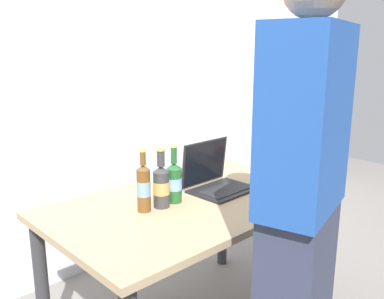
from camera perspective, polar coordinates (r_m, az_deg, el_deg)
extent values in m
cube|color=#9E8460|center=(2.04, -0.09, -7.31)|extent=(1.38, 0.84, 0.03)
cylinder|color=#2D2D30|center=(2.45, 17.14, -13.52)|extent=(0.06, 0.06, 0.69)
cylinder|color=#2D2D30|center=(2.17, -19.99, -17.49)|extent=(0.06, 0.06, 0.69)
cylinder|color=#2D2D30|center=(2.82, 4.27, -9.12)|extent=(0.06, 0.06, 0.69)
cube|color=black|center=(2.15, 4.28, -5.60)|extent=(0.33, 0.25, 0.01)
cube|color=#232326|center=(2.13, 4.68, -5.51)|extent=(0.27, 0.15, 0.00)
cube|color=black|center=(2.20, 1.75, -1.75)|extent=(0.32, 0.04, 0.24)
cube|color=black|center=(2.19, 1.83, -1.77)|extent=(0.30, 0.03, 0.22)
cylinder|color=brown|center=(1.87, -6.67, -5.65)|extent=(0.06, 0.06, 0.19)
cone|color=brown|center=(1.84, -6.77, -2.47)|extent=(0.06, 0.06, 0.02)
cylinder|color=brown|center=(1.83, -6.80, -1.23)|extent=(0.03, 0.03, 0.06)
cylinder|color=#BFB74C|center=(1.82, -6.83, -0.12)|extent=(0.03, 0.03, 0.01)
cylinder|color=gray|center=(1.87, -6.68, -5.36)|extent=(0.06, 0.06, 0.07)
cylinder|color=#1E5123|center=(1.98, -2.48, -4.94)|extent=(0.07, 0.07, 0.17)
cone|color=#1E5123|center=(1.95, -2.51, -2.27)|extent=(0.07, 0.07, 0.03)
cylinder|color=#1E5123|center=(1.93, -2.53, -0.79)|extent=(0.03, 0.03, 0.08)
cylinder|color=#BFB74C|center=(1.92, -2.54, 0.50)|extent=(0.03, 0.03, 0.01)
cylinder|color=#6F9ECE|center=(1.97, -2.48, -4.71)|extent=(0.07, 0.07, 0.06)
cylinder|color=#333333|center=(1.92, -4.25, -5.51)|extent=(0.08, 0.08, 0.17)
cone|color=#333333|center=(1.89, -4.30, -2.70)|extent=(0.08, 0.08, 0.03)
cylinder|color=#333333|center=(1.88, -4.33, -1.23)|extent=(0.04, 0.04, 0.07)
cylinder|color=#BFB74C|center=(1.86, -4.35, 0.03)|extent=(0.04, 0.04, 0.01)
cylinder|color=#DC8B48|center=(1.92, -4.26, -5.27)|extent=(0.08, 0.08, 0.06)
cube|color=#1E4793|center=(1.40, 15.48, 3.90)|extent=(0.44, 0.30, 0.61)
cylinder|color=#BF4C33|center=(2.36, 10.56, -2.78)|extent=(0.09, 0.09, 0.11)
torus|color=#BF4C33|center=(2.40, 11.22, -2.44)|extent=(0.07, 0.01, 0.07)
cube|color=silver|center=(2.69, -14.46, 10.28)|extent=(6.00, 0.10, 2.60)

